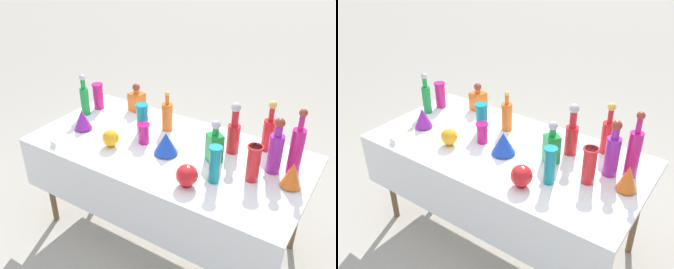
# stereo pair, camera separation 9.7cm
# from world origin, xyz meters

# --- Properties ---
(ground_plane) EXTENTS (40.00, 40.00, 0.00)m
(ground_plane) POSITION_xyz_m (0.00, 0.00, 0.00)
(ground_plane) COLOR #A0998C
(display_table) EXTENTS (1.86, 0.92, 0.76)m
(display_table) POSITION_xyz_m (0.00, -0.04, 0.69)
(display_table) COLOR white
(display_table) RESTS_ON ground
(tall_bottle_0) EXTENTS (0.08, 0.08, 0.35)m
(tall_bottle_0) POSITION_xyz_m (0.38, 0.18, 0.90)
(tall_bottle_0) COLOR red
(tall_bottle_0) RESTS_ON display_table
(tall_bottle_1) EXTENTS (0.08, 0.08, 0.30)m
(tall_bottle_1) POSITION_xyz_m (-0.14, 0.21, 0.87)
(tall_bottle_1) COLOR orange
(tall_bottle_1) RESTS_ON display_table
(tall_bottle_2) EXTENTS (0.08, 0.08, 0.36)m
(tall_bottle_2) POSITION_xyz_m (0.68, 0.11, 0.91)
(tall_bottle_2) COLOR purple
(tall_bottle_2) RESTS_ON display_table
(tall_bottle_3) EXTENTS (0.08, 0.08, 0.42)m
(tall_bottle_3) POSITION_xyz_m (0.78, 0.16, 0.93)
(tall_bottle_3) COLOR #C61972
(tall_bottle_3) RESTS_ON display_table
(tall_bottle_4) EXTENTS (0.06, 0.06, 0.33)m
(tall_bottle_4) POSITION_xyz_m (-0.81, 0.08, 0.90)
(tall_bottle_4) COLOR #198C38
(tall_bottle_4) RESTS_ON display_table
(tall_bottle_5) EXTENTS (0.08, 0.08, 0.35)m
(tall_bottle_5) POSITION_xyz_m (0.56, 0.33, 0.90)
(tall_bottle_5) COLOR red
(tall_bottle_5) RESTS_ON display_table
(square_decanter_0) EXTENTS (0.12, 0.12, 0.22)m
(square_decanter_0) POSITION_xyz_m (-0.52, 0.35, 0.85)
(square_decanter_0) COLOR orange
(square_decanter_0) RESTS_ON display_table
(square_decanter_1) EXTENTS (0.12, 0.12, 0.28)m
(square_decanter_1) POSITION_xyz_m (0.33, 0.02, 0.88)
(square_decanter_1) COLOR #198C38
(square_decanter_1) RESTS_ON display_table
(slender_vase_0) EXTENTS (0.08, 0.08, 0.23)m
(slender_vase_0) POSITION_xyz_m (0.42, -0.17, 0.88)
(slender_vase_0) COLOR teal
(slender_vase_0) RESTS_ON display_table
(slender_vase_1) EXTENTS (0.09, 0.09, 0.21)m
(slender_vase_1) POSITION_xyz_m (-0.80, 0.22, 0.87)
(slender_vase_1) COLOR #C61972
(slender_vase_1) RESTS_ON display_table
(slender_vase_2) EXTENTS (0.09, 0.09, 0.14)m
(slender_vase_2) POSITION_xyz_m (-0.17, -0.04, 0.84)
(slender_vase_2) COLOR #C61972
(slender_vase_2) RESTS_ON display_table
(slender_vase_3) EXTENTS (0.09, 0.09, 0.23)m
(slender_vase_3) POSITION_xyz_m (0.60, -0.04, 0.88)
(slender_vase_3) COLOR red
(slender_vase_3) RESTS_ON display_table
(slender_vase_4) EXTENTS (0.09, 0.09, 0.22)m
(slender_vase_4) POSITION_xyz_m (-0.26, 0.07, 0.88)
(slender_vase_4) COLOR teal
(slender_vase_4) RESTS_ON display_table
(fluted_vase_0) EXTENTS (0.16, 0.16, 0.15)m
(fluted_vase_0) POSITION_xyz_m (0.03, -0.07, 0.84)
(fluted_vase_0) COLOR blue
(fluted_vase_0) RESTS_ON display_table
(fluted_vase_1) EXTENTS (0.11, 0.11, 0.16)m
(fluted_vase_1) POSITION_xyz_m (0.81, 0.01, 0.85)
(fluted_vase_1) COLOR orange
(fluted_vase_1) RESTS_ON display_table
(fluted_vase_2) EXTENTS (0.13, 0.13, 0.15)m
(fluted_vase_2) POSITION_xyz_m (-0.65, -0.11, 0.84)
(fluted_vase_2) COLOR purple
(fluted_vase_2) RESTS_ON display_table
(round_bowl_0) EXTENTS (0.11, 0.11, 0.12)m
(round_bowl_0) POSITION_xyz_m (-0.33, -0.19, 0.82)
(round_bowl_0) COLOR orange
(round_bowl_0) RESTS_ON display_table
(round_bowl_1) EXTENTS (0.13, 0.13, 0.14)m
(round_bowl_1) POSITION_xyz_m (0.31, -0.29, 0.83)
(round_bowl_1) COLOR red
(round_bowl_1) RESTS_ON display_table
(price_tag_left) EXTENTS (0.06, 0.02, 0.04)m
(price_tag_left) POSITION_xyz_m (-0.65, -0.41, 0.78)
(price_tag_left) COLOR white
(price_tag_left) RESTS_ON display_table
(cardboard_box_behind_left) EXTENTS (0.48, 0.46, 0.44)m
(cardboard_box_behind_left) POSITION_xyz_m (-0.38, 0.81, 0.18)
(cardboard_box_behind_left) COLOR tan
(cardboard_box_behind_left) RESTS_ON ground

